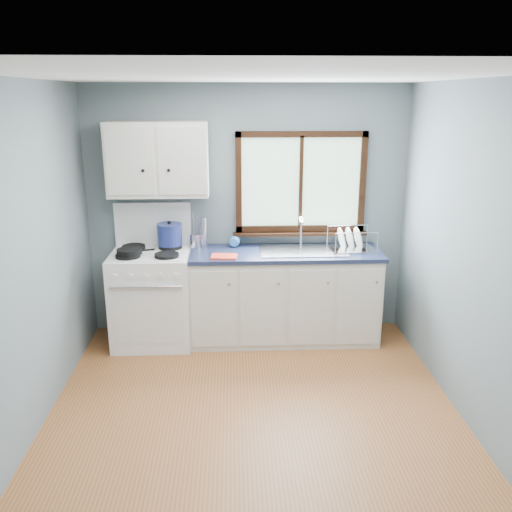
{
  "coord_description": "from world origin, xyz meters",
  "views": [
    {
      "loc": [
        -0.14,
        -3.58,
        2.38
      ],
      "look_at": [
        0.05,
        0.9,
        1.05
      ],
      "focal_mm": 38.0,
      "sensor_mm": 36.0,
      "label": 1
    }
  ],
  "objects_px": {
    "base_cabinets": "(284,300)",
    "stockpot": "(170,234)",
    "skillet": "(130,251)",
    "utensil_crock": "(196,241)",
    "gas_range": "(152,295)",
    "dish_rack": "(351,244)",
    "sink": "(303,257)",
    "thermos": "(204,232)"
  },
  "relations": [
    {
      "from": "utensil_crock",
      "to": "skillet",
      "type": "bearing_deg",
      "value": -150.61
    },
    {
      "from": "gas_range",
      "to": "skillet",
      "type": "height_order",
      "value": "gas_range"
    },
    {
      "from": "thermos",
      "to": "sink",
      "type": "bearing_deg",
      "value": -11.01
    },
    {
      "from": "stockpot",
      "to": "thermos",
      "type": "height_order",
      "value": "thermos"
    },
    {
      "from": "stockpot",
      "to": "sink",
      "type": "bearing_deg",
      "value": -5.95
    },
    {
      "from": "gas_range",
      "to": "utensil_crock",
      "type": "bearing_deg",
      "value": 23.67
    },
    {
      "from": "sink",
      "to": "stockpot",
      "type": "height_order",
      "value": "sink"
    },
    {
      "from": "gas_range",
      "to": "base_cabinets",
      "type": "height_order",
      "value": "gas_range"
    },
    {
      "from": "base_cabinets",
      "to": "stockpot",
      "type": "xyz_separation_m",
      "value": [
        -1.13,
        0.14,
        0.66
      ]
    },
    {
      "from": "gas_range",
      "to": "thermos",
      "type": "distance_m",
      "value": 0.8
    },
    {
      "from": "gas_range",
      "to": "skillet",
      "type": "relative_size",
      "value": 3.65
    },
    {
      "from": "base_cabinets",
      "to": "stockpot",
      "type": "bearing_deg",
      "value": 173.13
    },
    {
      "from": "utensil_crock",
      "to": "thermos",
      "type": "relative_size",
      "value": 1.16
    },
    {
      "from": "gas_range",
      "to": "utensil_crock",
      "type": "distance_m",
      "value": 0.68
    },
    {
      "from": "gas_range",
      "to": "thermos",
      "type": "bearing_deg",
      "value": 22.25
    },
    {
      "from": "utensil_crock",
      "to": "thermos",
      "type": "distance_m",
      "value": 0.11
    },
    {
      "from": "sink",
      "to": "utensil_crock",
      "type": "relative_size",
      "value": 2.38
    },
    {
      "from": "gas_range",
      "to": "thermos",
      "type": "height_order",
      "value": "gas_range"
    },
    {
      "from": "gas_range",
      "to": "skillet",
      "type": "xyz_separation_m",
      "value": [
        -0.16,
        -0.15,
        0.49
      ]
    },
    {
      "from": "base_cabinets",
      "to": "sink",
      "type": "distance_m",
      "value": 0.48
    },
    {
      "from": "sink",
      "to": "utensil_crock",
      "type": "distance_m",
      "value": 1.08
    },
    {
      "from": "gas_range",
      "to": "stockpot",
      "type": "bearing_deg",
      "value": 40.97
    },
    {
      "from": "skillet",
      "to": "utensil_crock",
      "type": "xyz_separation_m",
      "value": [
        0.59,
        0.33,
        0.01
      ]
    },
    {
      "from": "base_cabinets",
      "to": "skillet",
      "type": "bearing_deg",
      "value": -173.62
    },
    {
      "from": "thermos",
      "to": "dish_rack",
      "type": "distance_m",
      "value": 1.46
    },
    {
      "from": "base_cabinets",
      "to": "dish_rack",
      "type": "height_order",
      "value": "dish_rack"
    },
    {
      "from": "sink",
      "to": "thermos",
      "type": "height_order",
      "value": "thermos"
    },
    {
      "from": "thermos",
      "to": "dish_rack",
      "type": "xyz_separation_m",
      "value": [
        1.45,
        -0.16,
        -0.09
      ]
    },
    {
      "from": "utensil_crock",
      "to": "dish_rack",
      "type": "distance_m",
      "value": 1.54
    },
    {
      "from": "skillet",
      "to": "thermos",
      "type": "height_order",
      "value": "thermos"
    },
    {
      "from": "base_cabinets",
      "to": "utensil_crock",
      "type": "relative_size",
      "value": 5.25
    },
    {
      "from": "skillet",
      "to": "gas_range",
      "type": "bearing_deg",
      "value": 27.26
    },
    {
      "from": "sink",
      "to": "thermos",
      "type": "xyz_separation_m",
      "value": [
        -0.98,
        0.19,
        0.21
      ]
    },
    {
      "from": "base_cabinets",
      "to": "stockpot",
      "type": "height_order",
      "value": "stockpot"
    },
    {
      "from": "base_cabinets",
      "to": "utensil_crock",
      "type": "height_order",
      "value": "utensil_crock"
    },
    {
      "from": "sink",
      "to": "thermos",
      "type": "bearing_deg",
      "value": 168.99
    },
    {
      "from": "base_cabinets",
      "to": "thermos",
      "type": "distance_m",
      "value": 1.05
    },
    {
      "from": "gas_range",
      "to": "dish_rack",
      "type": "height_order",
      "value": "gas_range"
    },
    {
      "from": "stockpot",
      "to": "dish_rack",
      "type": "xyz_separation_m",
      "value": [
        1.78,
        -0.11,
        -0.09
      ]
    },
    {
      "from": "base_cabinets",
      "to": "sink",
      "type": "bearing_deg",
      "value": -0.13
    },
    {
      "from": "skillet",
      "to": "dish_rack",
      "type": "relative_size",
      "value": 0.81
    },
    {
      "from": "sink",
      "to": "skillet",
      "type": "height_order",
      "value": "sink"
    }
  ]
}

